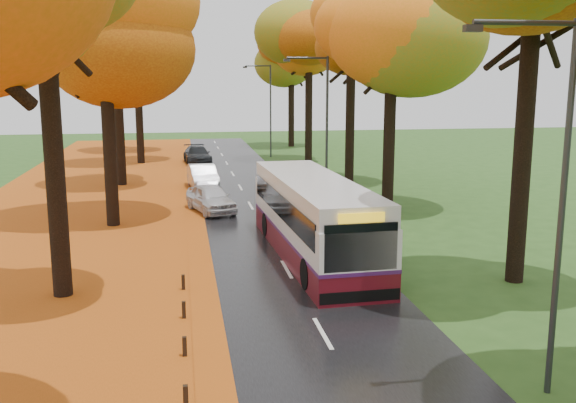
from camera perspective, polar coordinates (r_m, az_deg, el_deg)
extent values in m
cube|color=black|center=(30.02, -2.31, -2.24)|extent=(6.50, 90.00, 0.04)
cube|color=silver|center=(30.02, -2.31, -2.19)|extent=(0.12, 90.00, 0.01)
cube|color=#92400D|center=(30.28, -19.47, -2.77)|extent=(12.00, 90.00, 0.02)
cube|color=#B65012|center=(29.80, -8.14, -2.39)|extent=(0.90, 90.00, 0.01)
cylinder|color=black|center=(20.99, -20.11, 4.06)|extent=(0.60, 0.60, 9.15)
cylinder|color=black|center=(30.82, -15.61, 5.21)|extent=(0.60, 0.60, 8.00)
ellipsoid|color=orange|center=(30.76, -16.10, 14.51)|extent=(9.20, 9.20, 7.18)
cylinder|color=black|center=(42.76, -14.79, 7.12)|extent=(0.60, 0.60, 8.58)
ellipsoid|color=orange|center=(42.78, -15.15, 14.29)|extent=(8.00, 8.00, 6.24)
cylinder|color=black|center=(53.66, -13.12, 8.19)|extent=(0.60, 0.60, 9.15)
ellipsoid|color=orange|center=(53.72, -13.39, 14.29)|extent=(9.20, 9.20, 7.18)
cylinder|color=black|center=(63.69, -13.11, 8.05)|extent=(0.60, 0.60, 8.00)
ellipsoid|color=orange|center=(63.67, -13.30, 12.55)|extent=(8.00, 8.00, 6.24)
cylinder|color=black|center=(22.57, 20.17, 4.57)|extent=(0.60, 0.60, 9.22)
cylinder|color=black|center=(33.34, 9.00, 6.04)|extent=(0.60, 0.60, 8.19)
ellipsoid|color=#C16C0E|center=(33.31, 9.27, 14.85)|extent=(9.20, 9.20, 7.18)
cylinder|color=black|center=(43.05, 5.55, 7.53)|extent=(0.60, 0.60, 8.70)
ellipsoid|color=#C16C0E|center=(43.08, 5.68, 14.77)|extent=(8.20, 8.20, 6.40)
cylinder|color=black|center=(53.60, 1.86, 8.50)|extent=(0.60, 0.60, 9.22)
ellipsoid|color=#C16C0E|center=(53.68, 1.90, 14.65)|extent=(9.20, 9.20, 7.18)
cylinder|color=black|center=(65.52, 0.29, 8.49)|extent=(0.60, 0.60, 8.19)
ellipsoid|color=#C16C0E|center=(65.51, 0.29, 12.97)|extent=(8.20, 8.20, 6.40)
cube|color=black|center=(14.22, -9.08, -16.78)|extent=(0.11, 0.11, 0.52)
cube|color=black|center=(16.57, -9.17, -12.62)|extent=(0.11, 0.11, 0.52)
cube|color=black|center=(18.98, -9.24, -9.51)|extent=(0.11, 0.11, 0.52)
cube|color=black|center=(21.44, -9.29, -7.11)|extent=(0.11, 0.11, 0.52)
cylinder|color=#333538|center=(14.62, 23.14, -1.16)|extent=(0.14, 0.14, 8.00)
cylinder|color=#333538|center=(13.81, 20.40, 14.67)|extent=(2.20, 0.11, 0.11)
cube|color=#333538|center=(13.30, 16.11, 14.57)|extent=(0.35, 0.18, 0.14)
cylinder|color=#333538|center=(35.02, 3.47, 6.23)|extent=(0.14, 0.14, 8.00)
cylinder|color=#333538|center=(34.69, 1.73, 12.64)|extent=(2.20, 0.11, 0.11)
cube|color=#333538|center=(34.49, -0.10, 12.46)|extent=(0.35, 0.18, 0.14)
cylinder|color=#333538|center=(56.63, -1.56, 8.01)|extent=(0.14, 0.14, 8.00)
cylinder|color=#333538|center=(56.43, -2.71, 11.95)|extent=(2.20, 0.11, 0.11)
cube|color=#333538|center=(56.30, -3.84, 11.82)|extent=(0.35, 0.18, 0.14)
cube|color=#540D16|center=(24.96, 2.26, -3.80)|extent=(3.14, 11.58, 0.94)
cube|color=silver|center=(24.69, 2.28, -1.22)|extent=(3.14, 11.58, 1.36)
cube|color=silver|center=(24.49, 2.29, 1.16)|extent=(3.07, 11.35, 0.73)
cube|color=#421753|center=(24.83, 2.26, -2.63)|extent=(3.16, 11.60, 0.13)
cube|color=black|center=(24.61, 2.28, -0.27)|extent=(3.12, 10.66, 0.89)
cube|color=black|center=(19.32, 6.50, -4.08)|extent=(2.29, 0.17, 1.46)
cube|color=yellow|center=(19.11, 6.56, -1.45)|extent=(1.43, 0.13, 0.29)
cube|color=black|center=(19.79, 6.39, -8.35)|extent=(2.56, 0.24, 0.36)
cylinder|color=black|center=(21.03, 1.77, -6.47)|extent=(0.34, 1.06, 1.04)
cylinder|color=black|center=(21.70, 7.88, -6.01)|extent=(0.34, 1.06, 1.04)
cylinder|color=black|center=(27.96, -1.85, -2.08)|extent=(0.34, 1.06, 1.04)
cylinder|color=black|center=(28.47, 2.84, -1.85)|extent=(0.34, 1.06, 1.04)
imported|color=silver|center=(33.33, -6.88, 0.29)|extent=(2.80, 4.48, 1.42)
imported|color=#929499|center=(40.49, -7.59, 2.20)|extent=(1.99, 4.66, 1.49)
imported|color=black|center=(52.70, -8.07, 4.13)|extent=(2.38, 4.96, 1.39)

